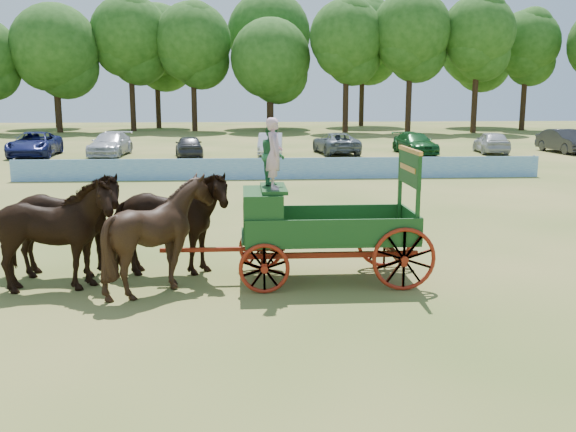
# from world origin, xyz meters

# --- Properties ---
(ground) EXTENTS (160.00, 160.00, 0.00)m
(ground) POSITION_xyz_m (0.00, 0.00, 0.00)
(ground) COLOR #A6894B
(ground) RESTS_ON ground
(horse_lead_left) EXTENTS (3.08, 1.71, 2.47)m
(horse_lead_left) POSITION_xyz_m (-7.10, 0.17, 1.23)
(horse_lead_left) COLOR black
(horse_lead_left) RESTS_ON ground
(horse_lead_right) EXTENTS (2.93, 1.34, 2.47)m
(horse_lead_right) POSITION_xyz_m (-7.10, 1.27, 1.23)
(horse_lead_right) COLOR black
(horse_lead_right) RESTS_ON ground
(horse_wheel_left) EXTENTS (2.25, 2.01, 2.47)m
(horse_wheel_left) POSITION_xyz_m (-4.70, 0.17, 1.24)
(horse_wheel_left) COLOR black
(horse_wheel_left) RESTS_ON ground
(horse_wheel_right) EXTENTS (2.94, 1.38, 2.47)m
(horse_wheel_right) POSITION_xyz_m (-4.70, 1.27, 1.23)
(horse_wheel_right) COLOR black
(horse_wheel_right) RESTS_ON ground
(farm_dray) EXTENTS (5.99, 2.00, 3.69)m
(farm_dray) POSITION_xyz_m (-1.71, 0.73, 1.56)
(farm_dray) COLOR maroon
(farm_dray) RESTS_ON ground
(sponsor_banner) EXTENTS (26.00, 0.08, 1.05)m
(sponsor_banner) POSITION_xyz_m (-1.00, 18.00, 0.53)
(sponsor_banner) COLOR blue
(sponsor_banner) RESTS_ON ground
(parked_cars) EXTENTS (48.03, 7.13, 1.64)m
(parked_cars) POSITION_xyz_m (-3.73, 30.41, 0.76)
(parked_cars) COLOR silver
(parked_cars) RESTS_ON ground
(treeline) EXTENTS (87.30, 23.22, 15.99)m
(treeline) POSITION_xyz_m (-4.64, 60.11, 9.66)
(treeline) COLOR #382314
(treeline) RESTS_ON ground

